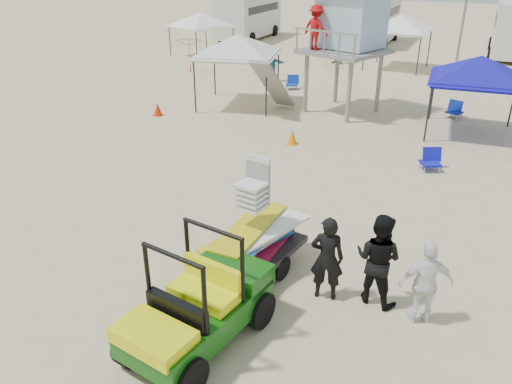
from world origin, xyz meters
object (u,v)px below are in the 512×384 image
at_px(utility_cart, 195,299).
at_px(canopy_blue, 481,60).
at_px(surf_trailer, 256,232).
at_px(man_left, 327,258).
at_px(lifeguard_tower, 345,26).

height_order(utility_cart, canopy_blue, canopy_blue).
height_order(surf_trailer, man_left, surf_trailer).
xyz_separation_m(utility_cart, surf_trailer, (0.01, 2.33, -0.03)).
distance_m(utility_cart, man_left, 2.54).
height_order(surf_trailer, canopy_blue, canopy_blue).
bearing_deg(surf_trailer, lifeguard_tower, 97.10).
bearing_deg(lifeguard_tower, surf_trailer, -82.90).
relative_size(utility_cart, man_left, 1.64).
height_order(man_left, canopy_blue, canopy_blue).
relative_size(utility_cart, lifeguard_tower, 0.61).
bearing_deg(surf_trailer, man_left, -11.20).
xyz_separation_m(utility_cart, man_left, (1.52, 2.03, -0.07)).
bearing_deg(utility_cart, lifeguard_tower, 95.91).
bearing_deg(utility_cart, canopy_blue, 75.11).
xyz_separation_m(lifeguard_tower, canopy_blue, (4.91, -1.00, -0.74)).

